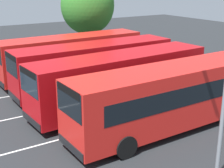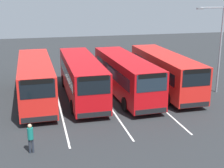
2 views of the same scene
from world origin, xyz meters
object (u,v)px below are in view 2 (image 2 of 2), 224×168
bus_far_right (165,71)px  pedestrian (30,136)px  bus_center_left (82,76)px  street_lamp (218,44)px  bus_center_right (125,75)px  bus_far_left (36,79)px

bus_far_right → pedestrian: (9.19, -11.69, -0.82)m
bus_center_left → bus_far_right: (-0.18, 7.52, 0.00)m
street_lamp → bus_far_right: bearing=-13.8°
bus_center_right → street_lamp: street_lamp is taller
bus_far_left → bus_center_left: (0.06, 3.74, 0.00)m
bus_far_left → bus_center_right: size_ratio=1.00×
bus_far_left → pedestrian: 9.12m
bus_far_right → pedestrian: bearing=-52.3°
bus_center_right → pedestrian: size_ratio=6.71×
bus_far_right → pedestrian: size_ratio=6.67×
pedestrian → street_lamp: bearing=-71.2°
bus_far_right → bus_far_left: bearing=-89.9°
bus_center_right → pedestrian: (8.71, -7.88, -0.82)m
pedestrian → street_lamp: size_ratio=0.23×
bus_far_left → bus_center_right: 7.47m
bus_center_left → bus_center_right: size_ratio=0.99×
bus_far_right → street_lamp: street_lamp is taller
bus_far_right → bus_center_left: bearing=-89.2°
bus_center_left → bus_far_right: size_ratio=1.00×
bus_center_right → pedestrian: bearing=-44.7°
bus_far_right → street_lamp: size_ratio=1.53×
bus_far_left → street_lamp: (1.34, 15.45, 2.48)m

